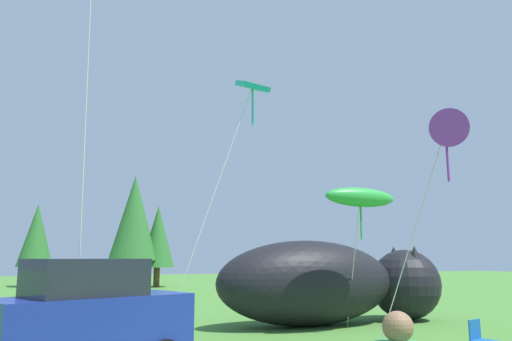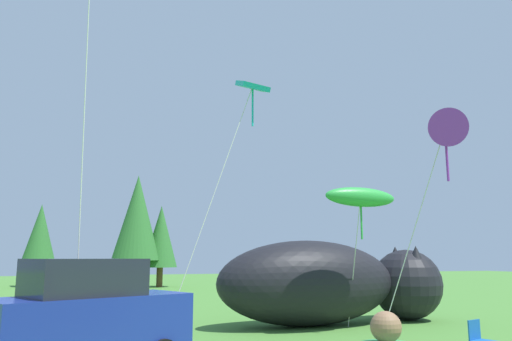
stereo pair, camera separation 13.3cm
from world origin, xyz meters
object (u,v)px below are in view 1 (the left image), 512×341
(kite_purple_delta, at_px, (445,129))
(kite_teal_diamond, at_px, (251,91))
(parked_car, at_px, (90,317))
(kite_green_fish, at_px, (360,198))
(folding_chair, at_px, (481,337))
(inflatable_cat, at_px, (330,286))

(kite_purple_delta, distance_m, kite_teal_diamond, 6.15)
(parked_car, relative_size, kite_green_fish, 0.96)
(parked_car, height_order, folding_chair, parked_car)
(kite_purple_delta, bearing_deg, inflatable_cat, 89.10)
(kite_teal_diamond, bearing_deg, folding_chair, -53.21)
(parked_car, xyz_separation_m, kite_green_fish, (7.86, 2.32, 3.03))
(inflatable_cat, height_order, kite_teal_diamond, kite_teal_diamond)
(folding_chair, relative_size, kite_green_fish, 0.21)
(kite_green_fish, relative_size, kite_teal_diamond, 0.57)
(inflatable_cat, distance_m, kite_green_fish, 3.82)
(kite_teal_diamond, bearing_deg, kite_green_fish, -13.81)
(kite_purple_delta, xyz_separation_m, kite_green_fish, (-0.13, 3.83, -1.26))
(parked_car, height_order, kite_green_fish, kite_green_fish)
(parked_car, relative_size, inflatable_cat, 0.49)
(parked_car, height_order, kite_teal_diamond, kite_teal_diamond)
(kite_purple_delta, bearing_deg, kite_green_fish, 91.93)
(parked_car, bearing_deg, kite_teal_diamond, 10.34)
(parked_car, xyz_separation_m, inflatable_cat, (8.09, 4.90, 0.22))
(folding_chair, xyz_separation_m, inflatable_cat, (-0.20, 6.76, 0.77))
(parked_car, xyz_separation_m, kite_teal_diamond, (4.55, 3.14, 6.39))
(inflatable_cat, xyz_separation_m, kite_green_fish, (-0.23, -2.58, 2.81))
(inflatable_cat, xyz_separation_m, kite_purple_delta, (-0.10, -6.41, 4.07))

